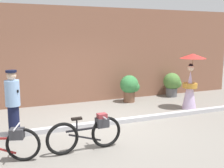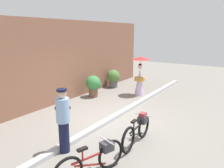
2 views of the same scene
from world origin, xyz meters
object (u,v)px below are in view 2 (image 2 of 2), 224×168
object	(u,v)px
potted_plant_by_door	(94,85)
bicycle_far_side	(138,129)
bicycle_near_officer	(93,160)
person_with_parasol	(140,75)
person_officer	(63,119)
potted_plant_small	(114,78)

from	to	relation	value
potted_plant_by_door	bicycle_far_side	bearing A→B (deg)	-127.23
bicycle_near_officer	person_with_parasol	distance (m)	6.43
bicycle_far_side	person_officer	size ratio (longest dim) A/B	1.02
person_officer	potted_plant_by_door	world-z (taller)	person_officer
bicycle_near_officer	potted_plant_by_door	size ratio (longest dim) A/B	1.66
person_officer	potted_plant_small	bearing A→B (deg)	22.62
person_officer	potted_plant_by_door	size ratio (longest dim) A/B	1.64
bicycle_near_officer	person_officer	world-z (taller)	person_officer
potted_plant_small	potted_plant_by_door	bearing A→B (deg)	-174.01
person_officer	potted_plant_small	xyz separation A→B (m)	(6.32, 2.63, -0.34)
bicycle_far_side	potted_plant_by_door	distance (m)	4.73
potted_plant_small	person_with_parasol	bearing A→B (deg)	-107.52
bicycle_near_officer	person_officer	size ratio (longest dim) A/B	1.01
bicycle_far_side	potted_plant_by_door	xyz separation A→B (m)	(2.86, 3.77, 0.18)
potted_plant_by_door	potted_plant_small	bearing A→B (deg)	5.99
bicycle_far_side	potted_plant_by_door	size ratio (longest dim) A/B	1.67
bicycle_near_officer	person_with_parasol	bearing A→B (deg)	17.97
bicycle_near_officer	bicycle_far_side	distance (m)	1.79
bicycle_near_officer	person_officer	distance (m)	1.37
potted_plant_small	bicycle_far_side	bearing A→B (deg)	-140.93
bicycle_far_side	potted_plant_small	size ratio (longest dim) A/B	1.73
bicycle_near_officer	potted_plant_small	world-z (taller)	potted_plant_small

